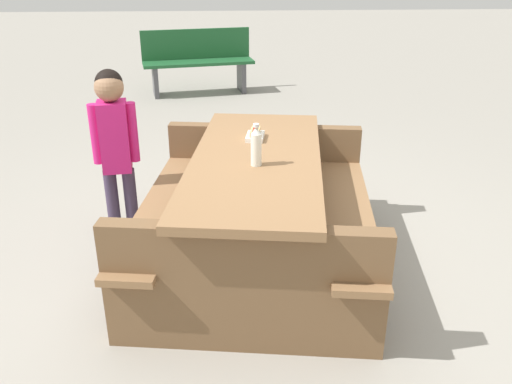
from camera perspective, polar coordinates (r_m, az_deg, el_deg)
name	(u,v)px	position (r m, az deg, el deg)	size (l,w,h in m)	color
ground_plane	(256,266)	(3.56, 0.00, -7.72)	(30.00, 30.00, 0.00)	gray
picnic_table	(256,204)	(3.34, 0.00, -1.25)	(1.97, 1.63, 0.75)	olive
soda_bottle	(256,146)	(3.07, 0.02, 4.80)	(0.06, 0.06, 0.25)	silver
hotdog_tray	(255,134)	(3.53, -0.09, 6.07)	(0.19, 0.14, 0.08)	white
child_in_coat	(115,137)	(3.63, -14.58, 5.58)	(0.19, 0.30, 1.20)	#3F334C
park_bench_mid	(198,60)	(7.75, -6.12, 13.58)	(0.67, 1.55, 0.85)	#1E592D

